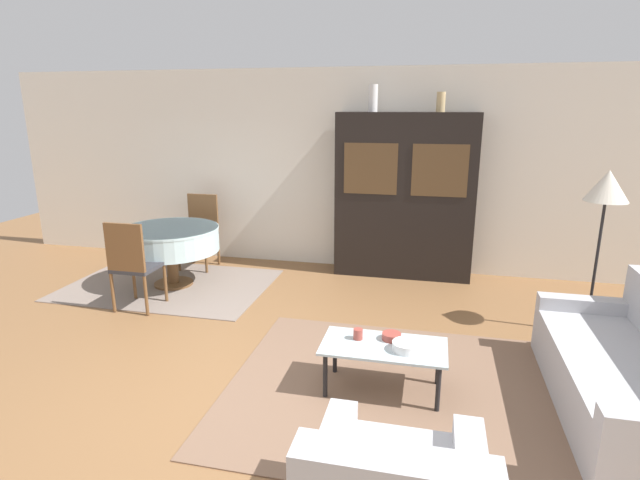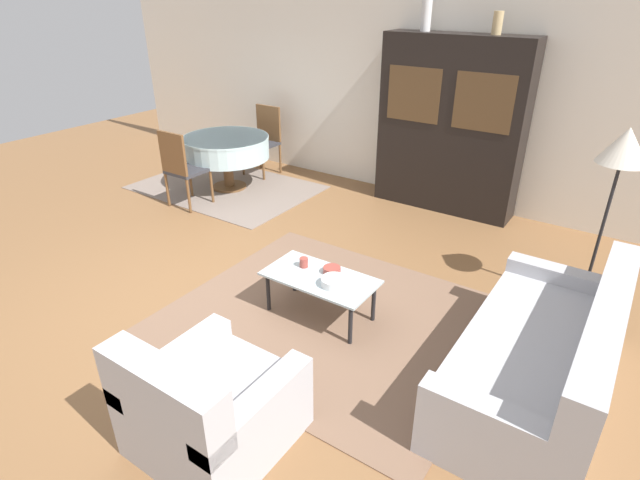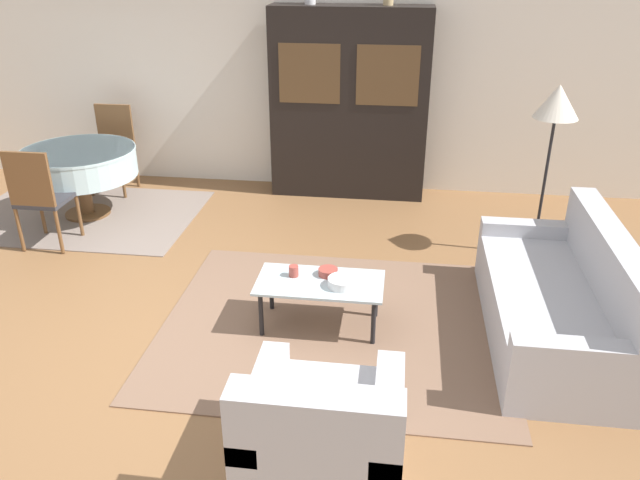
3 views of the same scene
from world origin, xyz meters
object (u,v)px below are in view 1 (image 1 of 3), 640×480
at_px(couch, 635,377).
at_px(display_cabinet, 404,196).
at_px(coffee_table, 384,350).
at_px(vase_tall, 373,98).
at_px(vase_short, 441,102).
at_px(dining_chair_far, 200,227).
at_px(bowl_small, 392,336).
at_px(cup, 358,334).
at_px(bowl, 406,346).
at_px(dining_table, 170,240).
at_px(dining_chair_near, 132,261).
at_px(floor_lamp, 606,194).

distance_m(couch, display_cabinet, 3.48).
height_order(coffee_table, vase_tall, vase_tall).
distance_m(display_cabinet, vase_short, 1.25).
distance_m(couch, dining_chair_far, 5.32).
bearing_deg(bowl_small, cup, -169.12).
distance_m(cup, bowl, 0.40).
bearing_deg(couch, coffee_table, 93.09).
distance_m(dining_table, dining_chair_near, 0.82).
height_order(dining_chair_near, vase_short, vase_short).
bearing_deg(display_cabinet, coffee_table, -88.87).
bearing_deg(cup, vase_tall, 95.72).
relative_size(dining_table, cup, 13.85).
relative_size(couch, dining_chair_near, 1.96).
xyz_separation_m(cup, vase_short, (0.54, 2.88, 1.81)).
height_order(couch, display_cabinet, display_cabinet).
bearing_deg(floor_lamp, bowl_small, -142.26).
xyz_separation_m(coffee_table, bowl, (0.17, -0.05, 0.08)).
bearing_deg(bowl, dining_table, 147.73).
bearing_deg(dining_table, bowl_small, -31.11).
relative_size(dining_chair_near, vase_short, 4.20).
distance_m(display_cabinet, floor_lamp, 2.42).
bearing_deg(bowl, dining_chair_near, 160.27).
height_order(dining_table, bowl_small, dining_table).
bearing_deg(dining_chair_far, couch, 150.95).
bearing_deg(cup, dining_table, 145.69).
bearing_deg(display_cabinet, dining_chair_near, -145.64).
distance_m(couch, floor_lamp, 1.81).
relative_size(bowl, bowl_small, 1.43).
xyz_separation_m(floor_lamp, bowl_small, (-1.83, -1.42, -0.98)).
relative_size(display_cabinet, bowl_small, 14.03).
bearing_deg(coffee_table, dining_chair_far, 136.71).
distance_m(dining_table, floor_lamp, 4.80).
distance_m(bowl, vase_short, 3.50).
distance_m(floor_lamp, vase_short, 2.26).
height_order(bowl, vase_short, vase_short).
distance_m(display_cabinet, dining_table, 3.02).
height_order(display_cabinet, cup, display_cabinet).
bearing_deg(dining_chair_near, vase_tall, 39.12).
distance_m(display_cabinet, vase_tall, 1.31).
bearing_deg(bowl_small, display_cabinet, 92.16).
xyz_separation_m(coffee_table, bowl_small, (0.05, 0.11, 0.07)).
distance_m(dining_chair_near, vase_short, 4.07).
xyz_separation_m(floor_lamp, vase_short, (-1.55, 1.41, 0.84)).
height_order(couch, coffee_table, couch).
relative_size(cup, bowl_small, 0.57).
bearing_deg(dining_chair_far, dining_chair_near, 90.00).
distance_m(couch, coffee_table, 1.81).
bearing_deg(dining_table, floor_lamp, -3.95).
relative_size(coffee_table, dining_table, 0.81).
distance_m(couch, bowl, 1.64).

